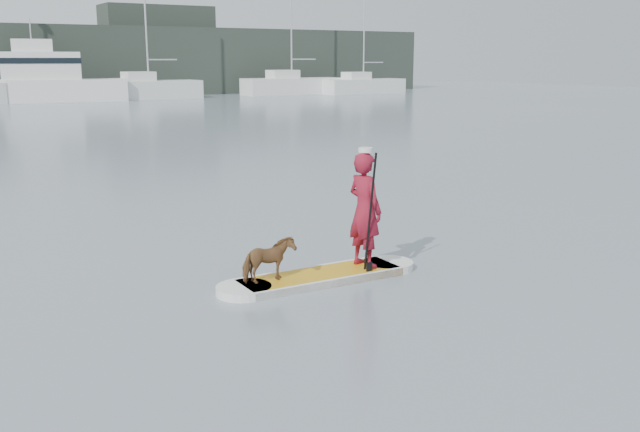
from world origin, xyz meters
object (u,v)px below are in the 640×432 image
sailboat_g (363,85)px  sailboat_f (291,84)px  paddler (365,210)px  motor_yacht_a (50,79)px  sailboat_e (148,88)px  dog (269,260)px  paddleboard (320,277)px

sailboat_g → sailboat_f: bearing=161.0°
paddler → motor_yacht_a: (4.72, 49.56, 0.73)m
paddler → sailboat_e: 50.62m
paddler → sailboat_f: sailboat_f is taller
dog → sailboat_e: bearing=-18.6°
dog → sailboat_g: 58.83m
sailboat_e → paddleboard: bearing=-107.7°
sailboat_e → motor_yacht_a: size_ratio=1.15×
dog → motor_yacht_a: 49.95m
paddler → sailboat_g: 57.91m
dog → paddleboard: bearing=-93.9°
motor_yacht_a → sailboat_g: 27.97m
paddler → motor_yacht_a: 49.79m
sailboat_f → sailboat_g: sailboat_f is taller
sailboat_f → motor_yacht_a: size_ratio=1.31×
paddleboard → dog: 0.94m
sailboat_e → sailboat_f: (13.71, 0.73, 0.07)m
motor_yacht_a → paddler: bearing=-87.2°
paddleboard → sailboat_f: (26.77, 49.83, 0.88)m
sailboat_e → sailboat_g: bearing=-6.4°
sailboat_f → paddleboard: bearing=-118.2°
dog → sailboat_f: sailboat_f is taller
paddler → dog: (-1.64, 0.03, -0.56)m
sailboat_e → sailboat_f: size_ratio=0.87×
sailboat_f → motor_yacht_a: 21.28m
paddleboard → sailboat_e: size_ratio=0.27×
paddleboard → motor_yacht_a: (5.51, 49.54, 1.68)m
dog → motor_yacht_a: size_ratio=0.07×
motor_yacht_a → paddleboard: bearing=-88.1°
sailboat_f → motor_yacht_a: (-21.26, -0.29, 0.79)m
paddleboard → sailboat_f: bearing=62.8°
sailboat_g → dog: bearing=-127.8°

